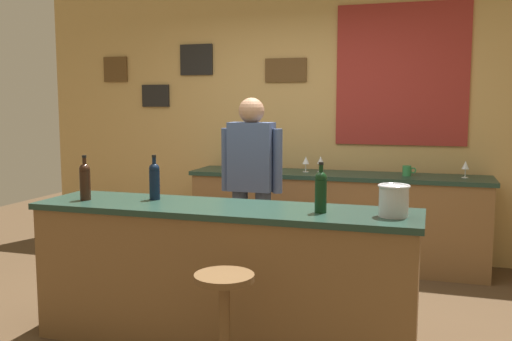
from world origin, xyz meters
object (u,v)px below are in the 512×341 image
bartender (252,181)px  wine_bottle_a (85,180)px  wine_bottle_c (321,190)px  bar_stool (224,314)px  coffee_mug (407,171)px  wine_glass_d (321,161)px  wine_bottle_b (154,180)px  wine_glass_a (238,159)px  ice_bucket (394,200)px  wine_glass_c (306,161)px  wine_glass_e (466,166)px  wine_glass_b (273,160)px

bartender → wine_bottle_a: size_ratio=5.29×
wine_bottle_a → wine_bottle_c: size_ratio=1.00×
bartender → bar_stool: bartender is taller
bar_stool → coffee_mug: (0.81, 2.70, 0.49)m
coffee_mug → wine_glass_d: bearing=175.1°
wine_glass_d → wine_bottle_a: bearing=-118.4°
bar_stool → wine_bottle_b: bearing=137.2°
wine_glass_a → ice_bucket: bearing=-51.3°
wine_bottle_b → wine_bottle_c: bearing=-5.7°
wine_glass_a → wine_glass_d: bearing=3.7°
wine_glass_c → wine_glass_e: 1.48m
wine_bottle_b → wine_glass_b: size_ratio=1.97×
bartender → wine_glass_b: 1.05m
wine_glass_b → coffee_mug: wine_glass_b is taller
wine_glass_b → wine_glass_d: size_ratio=1.00×
wine_bottle_a → ice_bucket: wine_bottle_a is taller
wine_glass_c → coffee_mug: 0.97m
wine_bottle_c → coffee_mug: 2.14m
wine_glass_a → wine_glass_b: (0.37, -0.02, 0.00)m
bartender → wine_bottle_a: bartender is taller
ice_bucket → coffee_mug: ice_bucket is taller
wine_bottle_c → ice_bucket: size_ratio=1.63×
wine_bottle_c → coffee_mug: (0.42, 2.10, -0.11)m
wine_glass_d → wine_glass_e: bearing=-2.7°
bar_stool → wine_bottle_a: size_ratio=2.22×
ice_bucket → wine_glass_b: size_ratio=1.21×
wine_glass_c → wine_glass_e: (1.48, 0.01, 0.00)m
wine_glass_c → wine_glass_a: bearing=178.7°
bartender → wine_glass_e: bearing=31.7°
wine_bottle_a → wine_bottle_c: same height
wine_bottle_b → wine_glass_e: wine_bottle_b is taller
bar_stool → wine_bottle_c: wine_bottle_c is taller
wine_bottle_a → coffee_mug: size_ratio=2.45×
bartender → ice_bucket: bearing=-41.0°
bar_stool → wine_glass_a: 2.90m
wine_glass_e → wine_glass_a: bearing=179.7°
wine_bottle_a → wine_glass_b: bearing=71.4°
wine_glass_e → coffee_mug: size_ratio=1.24×
wine_bottle_c → wine_glass_d: 2.21m
bartender → wine_bottle_c: bartender is taller
wine_bottle_b → wine_glass_d: (0.75, 2.05, -0.05)m
wine_bottle_c → wine_glass_b: size_ratio=1.97×
wine_glass_b → wine_glass_d: 0.48m
bar_stool → wine_glass_d: bearing=90.4°
bartender → wine_bottle_a: 1.38m
wine_bottle_b → wine_bottle_c: size_ratio=1.00×
ice_bucket → wine_glass_a: 2.70m
wine_glass_a → coffee_mug: wine_glass_a is taller
wine_glass_b → bartender: bearing=-83.8°
wine_glass_a → wine_glass_b: bearing=-2.5°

